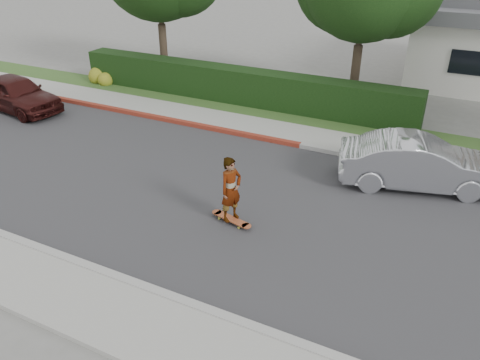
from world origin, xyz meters
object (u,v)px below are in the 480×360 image
Objects in this scene: skateboard at (231,219)px; car_silver at (419,163)px; car_maroon at (16,93)px; skateboarder at (231,189)px.

car_silver is (3.92, 4.10, 0.63)m from skateboard.
car_maroon is (-15.48, -0.59, -0.02)m from car_silver.
skateboarder reaches higher than car_silver.
skateboarder is 12.09m from car_maroon.
car_maroon is at bearing 176.65° from skateboard.
skateboard is at bearing -99.14° from car_maroon.
car_silver is 1.06× the size of car_maroon.
skateboarder is at bearing -99.14° from car_maroon.
skateboard is at bearing 0.00° from skateboarder.
car_maroon is (-11.57, 3.51, 0.61)m from skateboard.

